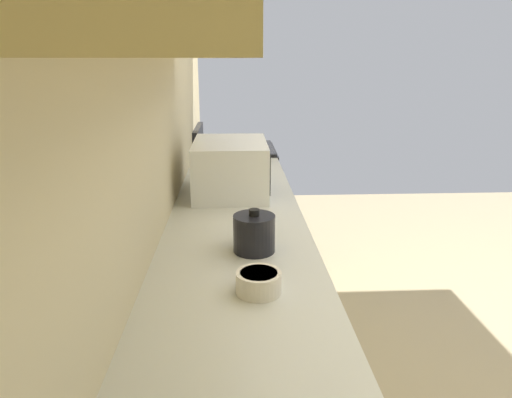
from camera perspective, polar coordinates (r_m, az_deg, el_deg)
name	(u,v)px	position (r m, az deg, el deg)	size (l,w,h in m)	color
ground_plane	(492,395)	(2.73, 27.41, -20.88)	(6.96, 6.96, 0.00)	tan
wall_back	(142,119)	(1.87, -14.04, 9.72)	(4.47, 0.12, 2.75)	beige
counter_run	(237,377)	(1.84, -2.40, -21.30)	(3.58, 0.62, 0.91)	#E4D07E
oven_range	(236,203)	(3.72, -2.46, -0.50)	(0.64, 0.63, 1.09)	black
microwave	(231,168)	(2.40, -3.17, 3.95)	(0.52, 0.38, 0.28)	white
bowl	(259,281)	(1.41, 0.34, -10.21)	(0.14, 0.14, 0.07)	silver
kettle	(254,233)	(1.69, -0.23, -4.27)	(0.21, 0.15, 0.16)	black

